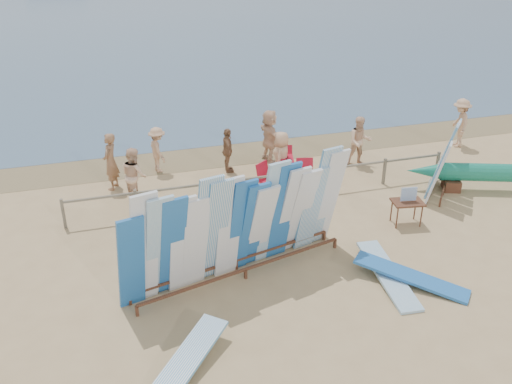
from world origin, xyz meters
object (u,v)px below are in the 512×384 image
object	(u,v)px
main_surfboard_rack	(241,227)
beach_chair_right	(267,182)
beachgoer_extra_0	(460,123)
beachgoer_4	(228,150)
stroller	(285,169)
beach_chair_left	(305,178)
beachgoer_3	(158,150)
beachgoer_5	(270,136)
beachgoer_8	(360,141)
flat_board_b	(387,279)
outrigger_canoe	(510,174)
beachgoer_1	(111,162)
side_surfboard_rack	(442,162)
vendor_table	(406,212)
beachgoer_2	(134,175)
flat_board_d	(410,283)
flat_board_e	(182,376)
beachgoer_6	(281,157)

from	to	relation	value
main_surfboard_rack	beach_chair_right	size ratio (longest dim) A/B	6.58
beachgoer_extra_0	beachgoer_4	distance (m)	9.09
beachgoer_extra_0	stroller	bearing A→B (deg)	-60.01
main_surfboard_rack	beach_chair_left	xyz separation A→B (m)	(3.38, 4.30, -1.06)
beach_chair_right	beachgoer_3	xyz separation A→B (m)	(-3.13, 2.50, 0.54)
beach_chair_left	beachgoer_5	world-z (taller)	beachgoer_5
beachgoer_extra_0	beachgoer_8	bearing A→B (deg)	-61.99
beach_chair_right	stroller	world-z (taller)	stroller
flat_board_b	beachgoer_3	world-z (taller)	beachgoer_3
outrigger_canoe	beachgoer_5	xyz separation A→B (m)	(-6.48, 4.71, 0.36)
beachgoer_5	beachgoer_1	xyz separation A→B (m)	(-5.59, -0.78, -0.01)
beachgoer_5	main_surfboard_rack	bearing A→B (deg)	146.94
outrigger_canoe	beach_chair_left	bearing A→B (deg)	179.54
side_surfboard_rack	outrigger_canoe	size ratio (longest dim) A/B	0.39
vendor_table	flat_board_b	world-z (taller)	vendor_table
outrigger_canoe	beachgoer_extra_0	bearing A→B (deg)	97.50
flat_board_b	beachgoer_8	xyz separation A→B (m)	(2.53, 6.61, 0.88)
beachgoer_2	beachgoer_8	xyz separation A→B (m)	(7.86, 0.62, 0.01)
flat_board_b	beach_chair_left	distance (m)	5.55
flat_board_b	beachgoer_4	bearing A→B (deg)	111.00
main_surfboard_rack	beachgoer_8	bearing A→B (deg)	28.53
side_surfboard_rack	beachgoer_1	distance (m)	10.38
side_surfboard_rack	beachgoer_3	world-z (taller)	side_surfboard_rack
main_surfboard_rack	beachgoer_2	distance (m)	5.18
beachgoer_2	beachgoer_3	xyz separation A→B (m)	(0.99, 2.11, -0.08)
vendor_table	beachgoer_3	distance (m)	8.50
flat_board_d	beachgoer_5	xyz separation A→B (m)	(-0.78, 8.25, 0.95)
outrigger_canoe	flat_board_d	world-z (taller)	outrigger_canoe
side_surfboard_rack	beachgoer_4	size ratio (longest dim) A/B	1.56
stroller	beachgoer_5	world-z (taller)	beachgoer_5
main_surfboard_rack	stroller	size ratio (longest dim) A/B	4.95
beachgoer_5	flat_board_e	bearing A→B (deg)	143.57
beach_chair_right	beachgoer_3	world-z (taller)	beachgoer_3
vendor_table	beachgoer_4	world-z (taller)	beachgoer_4
beach_chair_right	beachgoer_6	xyz separation A→B (m)	(0.60, 0.41, 0.62)
beachgoer_4	beachgoer_6	world-z (taller)	beachgoer_6
beachgoer_3	flat_board_d	bearing A→B (deg)	-161.67
beachgoer_extra_0	beachgoer_5	world-z (taller)	beachgoer_5
beach_chair_right	main_surfboard_rack	bearing A→B (deg)	-151.84
beach_chair_right	beachgoer_8	bearing A→B (deg)	-20.91
stroller	beachgoer_6	world-z (taller)	beachgoer_6
beachgoer_4	flat_board_d	bearing A→B (deg)	-156.53
side_surfboard_rack	beachgoer_6	world-z (taller)	side_surfboard_rack
beachgoer_1	beachgoer_8	xyz separation A→B (m)	(8.48, -0.53, -0.05)
beach_chair_right	beachgoer_5	xyz separation A→B (m)	(0.84, 2.33, 0.69)
beachgoer_6	beachgoer_8	bearing A→B (deg)	131.42
beachgoer_6	beachgoer_4	bearing A→B (deg)	-102.43
main_surfboard_rack	side_surfboard_rack	bearing A→B (deg)	4.96
side_surfboard_rack	beachgoer_3	size ratio (longest dim) A/B	1.53
side_surfboard_rack	beachgoer_4	distance (m)	6.96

